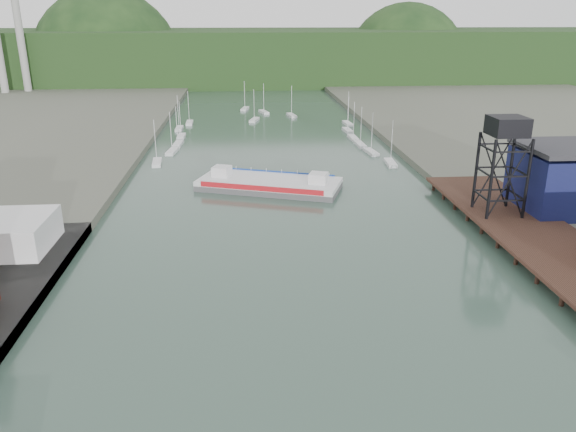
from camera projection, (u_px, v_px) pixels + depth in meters
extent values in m
cube|color=black|center=(547.00, 243.00, 81.96)|extent=(14.00, 70.00, 0.50)
cylinder|color=black|center=(507.00, 251.00, 81.88)|extent=(0.60, 0.60, 2.20)
cylinder|color=black|center=(491.00, 180.00, 88.70)|extent=(0.50, 0.50, 13.00)
cylinder|color=black|center=(528.00, 179.00, 89.15)|extent=(0.50, 0.50, 13.00)
cylinder|color=black|center=(476.00, 170.00, 94.33)|extent=(0.50, 0.50, 13.00)
cylinder|color=black|center=(511.00, 170.00, 94.78)|extent=(0.50, 0.50, 13.00)
cube|color=black|center=(508.00, 126.00, 89.05)|extent=(5.50, 5.50, 3.00)
cube|color=silver|center=(157.00, 163.00, 132.90)|extent=(2.67, 7.65, 0.90)
cube|color=silver|center=(172.00, 152.00, 143.78)|extent=(2.81, 7.67, 0.90)
cube|color=silver|center=(178.00, 144.00, 152.14)|extent=(2.35, 7.59, 0.90)
cube|color=silver|center=(181.00, 137.00, 161.44)|extent=(2.01, 7.50, 0.90)
cube|color=silver|center=(179.00, 129.00, 172.80)|extent=(2.00, 7.50, 0.90)
cube|color=silver|center=(189.00, 123.00, 182.21)|extent=(2.16, 7.54, 0.90)
cube|color=silver|center=(390.00, 163.00, 132.49)|extent=(2.53, 7.62, 0.90)
cube|color=silver|center=(371.00, 152.00, 143.10)|extent=(2.76, 7.67, 0.90)
cube|color=silver|center=(360.00, 145.00, 151.27)|extent=(2.22, 7.56, 0.90)
cube|color=silver|center=(353.00, 138.00, 159.70)|extent=(2.18, 7.54, 0.90)
cube|color=silver|center=(348.00, 131.00, 170.14)|extent=(2.46, 7.61, 0.90)
cube|color=silver|center=(348.00, 124.00, 181.20)|extent=(2.48, 7.61, 0.90)
cube|color=silver|center=(254.00, 120.00, 187.40)|extent=(3.78, 7.76, 0.90)
cube|color=silver|center=(292.00, 115.00, 195.91)|extent=(3.31, 7.74, 0.90)
cube|color=silver|center=(264.00, 112.00, 202.71)|extent=(3.76, 7.76, 0.90)
cube|color=silver|center=(245.00, 109.00, 209.71)|extent=(3.40, 7.74, 0.90)
cylinder|color=#9B9B96|center=(18.00, 24.00, 240.37)|extent=(3.20, 3.20, 60.00)
cube|color=black|center=(254.00, 56.00, 315.13)|extent=(500.00, 120.00, 28.00)
sphere|color=black|center=(109.00, 64.00, 310.45)|extent=(80.00, 80.00, 80.00)
sphere|color=black|center=(405.00, 64.00, 333.32)|extent=(70.00, 70.00, 70.00)
cube|color=#515153|center=(269.00, 186.00, 113.62)|extent=(30.33, 20.04, 1.13)
cube|color=silver|center=(269.00, 182.00, 113.28)|extent=(30.33, 20.04, 0.90)
cube|color=red|center=(261.00, 188.00, 108.03)|extent=(23.43, 8.44, 1.01)
cube|color=navy|center=(277.00, 173.00, 118.39)|extent=(23.43, 8.44, 1.01)
cube|color=silver|center=(222.00, 172.00, 115.29)|extent=(4.32, 4.32, 2.25)
cube|color=silver|center=(318.00, 179.00, 110.37)|extent=(4.32, 4.32, 2.25)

